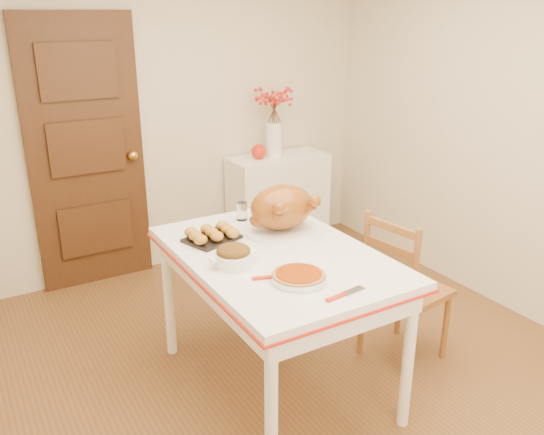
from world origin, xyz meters
TOP-DOWN VIEW (x-y plane):
  - floor at (0.00, 0.00)m, footprint 3.50×4.00m
  - wall_back at (0.00, 2.00)m, footprint 3.50×0.00m
  - wall_right at (1.75, 0.00)m, footprint 0.00×4.00m
  - door_back at (-0.70, 1.97)m, footprint 0.85×0.06m
  - sideboard at (0.87, 1.78)m, footprint 0.86×0.38m
  - kitchen_table at (-0.18, 0.05)m, footprint 0.96×1.41m
  - chair_oak at (0.66, -0.09)m, footprint 0.48×0.48m
  - berry_vase at (0.83, 1.78)m, footprint 0.32×0.32m
  - apple at (0.68, 1.78)m, footprint 0.13×0.13m
  - turkey_platter at (-0.01, 0.28)m, footprint 0.53×0.47m
  - pumpkin_pie at (-0.27, -0.29)m, footprint 0.33×0.33m
  - stuffing_dish at (-0.45, 0.03)m, footprint 0.30×0.26m
  - rolls_tray at (-0.41, 0.38)m, footprint 0.33×0.29m
  - pie_server at (-0.16, -0.52)m, footprint 0.23×0.09m
  - carving_knife at (-0.32, -0.21)m, footprint 0.28×0.15m
  - drinking_glass at (-0.11, 0.58)m, footprint 0.07×0.07m
  - shaker_pair at (0.16, 0.57)m, footprint 0.10×0.05m

SIDE VIEW (x-z plane):
  - floor at x=0.00m, z-range 0.00..0.00m
  - kitchen_table at x=-0.18m, z-range 0.00..0.84m
  - sideboard at x=0.87m, z-range 0.00..0.86m
  - chair_oak at x=0.66m, z-range 0.00..0.96m
  - pie_server at x=-0.16m, z-range 0.84..0.86m
  - carving_knife at x=-0.32m, z-range 0.84..0.86m
  - pumpkin_pie at x=-0.27m, z-range 0.84..0.90m
  - rolls_tray at x=-0.41m, z-range 0.84..0.92m
  - shaker_pair at x=0.16m, z-range 0.84..0.94m
  - stuffing_dish at x=-0.45m, z-range 0.84..0.94m
  - drinking_glass at x=-0.11m, z-range 0.84..0.96m
  - apple at x=0.68m, z-range 0.86..0.99m
  - turkey_platter at x=-0.01m, z-range 0.84..1.12m
  - door_back at x=-0.70m, z-range 0.00..2.06m
  - berry_vase at x=0.83m, z-range 0.86..1.48m
  - wall_back at x=0.00m, z-range 0.00..2.50m
  - wall_right at x=1.75m, z-range 0.00..2.50m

